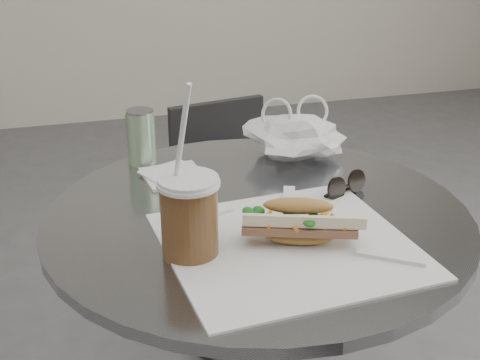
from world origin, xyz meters
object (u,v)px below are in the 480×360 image
object	(u,v)px
banh_mi	(299,222)
sunglasses	(346,186)
iced_coffee	(189,215)
drink_can	(141,137)
cafe_table	(256,339)
chair_far	(237,240)

from	to	relation	value
banh_mi	sunglasses	bearing A→B (deg)	65.08
iced_coffee	drink_can	size ratio (longest dim) A/B	2.47
cafe_table	chair_far	distance (m)	0.68
banh_mi	iced_coffee	distance (m)	0.18
cafe_table	chair_far	xyz separation A→B (m)	(0.14, 0.65, -0.15)
banh_mi	iced_coffee	bearing A→B (deg)	-165.67
sunglasses	drink_can	distance (m)	0.44
banh_mi	drink_can	world-z (taller)	drink_can
banh_mi	chair_far	bearing A→B (deg)	101.42
cafe_table	drink_can	world-z (taller)	drink_can
banh_mi	drink_can	distance (m)	0.46
chair_far	iced_coffee	distance (m)	0.95
cafe_table	drink_can	xyz separation A→B (m)	(-0.16, 0.29, 0.33)
chair_far	sunglasses	size ratio (longest dim) A/B	7.25
sunglasses	iced_coffee	bearing A→B (deg)	179.26
cafe_table	banh_mi	size ratio (longest dim) A/B	3.16
banh_mi	iced_coffee	xyz separation A→B (m)	(-0.18, 0.02, 0.03)
cafe_table	banh_mi	distance (m)	0.34
banh_mi	sunglasses	distance (m)	0.22
sunglasses	chair_far	bearing A→B (deg)	70.09
iced_coffee	sunglasses	bearing A→B (deg)	23.22
cafe_table	iced_coffee	xyz separation A→B (m)	(-0.14, -0.11, 0.34)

